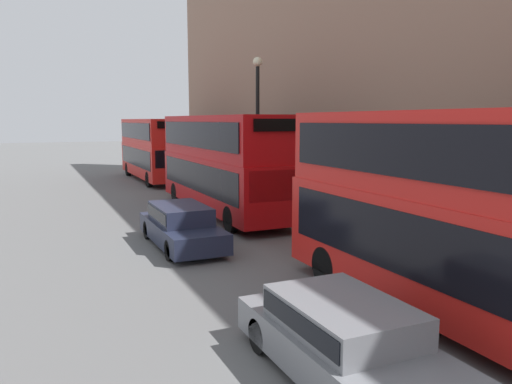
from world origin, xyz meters
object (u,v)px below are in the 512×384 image
Objects in this scene: bus_second_in_queue at (223,160)px; car_dark_sedan at (344,338)px; bus_leading at (477,212)px; bus_third_in_queue at (153,147)px; car_hatchback at (181,224)px.

car_dark_sedan is at bearing -103.17° from bus_second_in_queue.
bus_leading is 2.28× the size of car_dark_sedan.
bus_third_in_queue is (0.00, 13.72, -0.06)m from bus_second_in_queue.
bus_leading is 0.95× the size of bus_second_in_queue.
bus_leading reaches higher than bus_third_in_queue.
car_hatchback is (-3.40, -18.76, -1.61)m from bus_third_in_queue.
bus_second_in_queue reaches higher than bus_third_in_queue.
car_hatchback is at bearing -100.27° from bus_third_in_queue.
car_dark_sedan is at bearing -170.83° from bus_leading.
bus_second_in_queue is (-0.00, 13.98, -0.00)m from bus_leading.
bus_leading is 27.70m from bus_third_in_queue.
car_dark_sedan is (-3.40, -0.55, -1.71)m from bus_leading.
car_dark_sedan is (-3.40, -14.53, -1.71)m from bus_second_in_queue.
bus_leading reaches higher than car_hatchback.
bus_leading reaches higher than car_dark_sedan.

